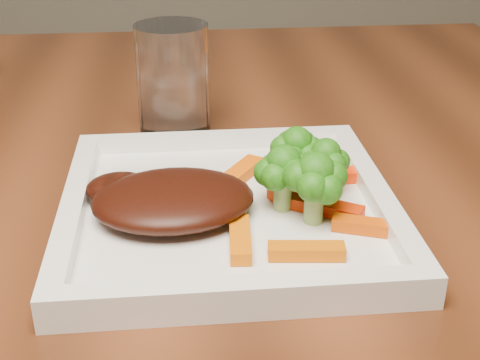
{
  "coord_description": "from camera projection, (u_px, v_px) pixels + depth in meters",
  "views": [
    {
      "loc": [
        0.47,
        -0.71,
        1.03
      ],
      "look_at": [
        0.51,
        -0.23,
        0.79
      ],
      "focal_mm": 50.0,
      "sensor_mm": 36.0,
      "label": 1
    }
  ],
  "objects": [
    {
      "name": "plate",
      "position": [
        228.0,
        214.0,
        0.56
      ],
      "size": [
        0.27,
        0.27,
        0.01
      ],
      "primitive_type": "cube",
      "color": "white",
      "rests_on": "dining_table"
    },
    {
      "name": "steak",
      "position": [
        173.0,
        199.0,
        0.54
      ],
      "size": [
        0.14,
        0.11,
        0.03
      ],
      "primitive_type": "ellipsoid",
      "rotation": [
        0.0,
        0.0,
        0.06
      ],
      "color": "#381008",
      "rests_on": "plate"
    },
    {
      "name": "broccoli_0",
      "position": [
        297.0,
        148.0,
        0.58
      ],
      "size": [
        0.05,
        0.05,
        0.07
      ],
      "primitive_type": null,
      "rotation": [
        0.0,
        0.0,
        0.02
      ],
      "color": "#156B11",
      "rests_on": "plate"
    },
    {
      "name": "broccoli_1",
      "position": [
        325.0,
        160.0,
        0.56
      ],
      "size": [
        0.05,
        0.05,
        0.06
      ],
      "primitive_type": null,
      "rotation": [
        0.0,
        0.0,
        0.04
      ],
      "color": "#206110",
      "rests_on": "plate"
    },
    {
      "name": "broccoli_2",
      "position": [
        315.0,
        188.0,
        0.52
      ],
      "size": [
        0.06,
        0.06,
        0.06
      ],
      "primitive_type": null,
      "rotation": [
        0.0,
        0.0,
        0.07
      ],
      "color": "#306711",
      "rests_on": "plate"
    },
    {
      "name": "broccoli_3",
      "position": [
        283.0,
        175.0,
        0.54
      ],
      "size": [
        0.07,
        0.07,
        0.06
      ],
      "primitive_type": null,
      "rotation": [
        0.0,
        0.0,
        0.36
      ],
      "color": "#185C0F",
      "rests_on": "plate"
    },
    {
      "name": "carrot_0",
      "position": [
        306.0,
        251.0,
        0.48
      ],
      "size": [
        0.06,
        0.02,
        0.01
      ],
      "primitive_type": "cube",
      "rotation": [
        0.0,
        0.0,
        -0.1
      ],
      "color": "#D05E03",
      "rests_on": "plate"
    },
    {
      "name": "carrot_1",
      "position": [
        365.0,
        226.0,
        0.52
      ],
      "size": [
        0.05,
        0.03,
        0.01
      ],
      "primitive_type": "cube",
      "rotation": [
        0.0,
        0.0,
        -0.36
      ],
      "color": "#CB4603",
      "rests_on": "plate"
    },
    {
      "name": "carrot_2",
      "position": [
        240.0,
        239.0,
        0.5
      ],
      "size": [
        0.02,
        0.06,
        0.01
      ],
      "primitive_type": "cube",
      "rotation": [
        0.0,
        0.0,
        1.5
      ],
      "color": "#DC6203",
      "rests_on": "plate"
    },
    {
      "name": "carrot_3",
      "position": [
        336.0,
        176.0,
        0.6
      ],
      "size": [
        0.06,
        0.02,
        0.01
      ],
      "primitive_type": "cube",
      "rotation": [
        0.0,
        0.0,
        0.05
      ],
      "color": "#FF3204",
      "rests_on": "plate"
    },
    {
      "name": "carrot_4",
      "position": [
        240.0,
        173.0,
        0.6
      ],
      "size": [
        0.05,
        0.06,
        0.01
      ],
      "primitive_type": "cube",
      "rotation": [
        0.0,
        0.0,
        0.97
      ],
      "color": "#ED5C03",
      "rests_on": "plate"
    },
    {
      "name": "carrot_5",
      "position": [
        326.0,
        207.0,
        0.54
      ],
      "size": [
        0.06,
        0.05,
        0.01
      ],
      "primitive_type": "cube",
      "rotation": [
        0.0,
        0.0,
        -0.55
      ],
      "color": "red",
      "rests_on": "plate"
    },
    {
      "name": "carrot_6",
      "position": [
        300.0,
        188.0,
        0.57
      ],
      "size": [
        0.06,
        0.04,
        0.01
      ],
      "primitive_type": "cube",
      "rotation": [
        0.0,
        0.0,
        0.42
      ],
      "color": "#FF3D04",
      "rests_on": "plate"
    },
    {
      "name": "drinking_glass",
      "position": [
        173.0,
        82.0,
        0.7
      ],
      "size": [
        0.1,
        0.1,
        0.12
      ],
      "primitive_type": "cylinder",
      "rotation": [
        0.0,
        0.0,
        -0.33
      ],
      "color": "silver",
      "rests_on": "dining_table"
    }
  ]
}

